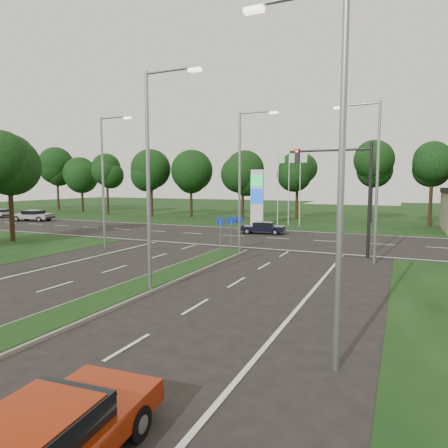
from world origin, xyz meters
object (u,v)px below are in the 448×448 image
at_px(red_sedan, 38,445).
at_px(navy_sedan, 263,228).
at_px(far_car_b, 0,213).
at_px(far_car_a, 33,215).

distance_m(red_sedan, navy_sedan, 30.74).
relative_size(red_sedan, navy_sedan, 1.11).
height_order(red_sedan, navy_sedan, red_sedan).
bearing_deg(far_car_b, red_sedan, -115.38).
bearing_deg(far_car_a, navy_sedan, -104.59).
distance_m(red_sedan, far_car_a, 46.85).
xyz_separation_m(navy_sedan, far_car_b, (-37.90, 2.45, 0.00)).
bearing_deg(far_car_a, far_car_b, 61.49).
distance_m(navy_sedan, far_car_a, 29.18).
height_order(navy_sedan, far_car_b, far_car_b).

